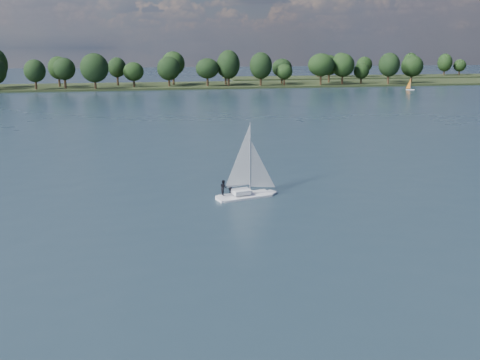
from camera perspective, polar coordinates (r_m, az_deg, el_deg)
name	(u,v)px	position (r m, az deg, el deg)	size (l,w,h in m)	color
ground	(146,121)	(123.29, -10.02, 6.17)	(700.00, 700.00, 0.00)	#233342
far_shore	(134,87)	(234.74, -11.26, 9.70)	(660.00, 40.00, 1.50)	black
far_shore_back	(416,77)	(327.14, 18.28, 10.40)	(220.00, 30.00, 1.40)	black
sailboat	(244,177)	(58.58, 0.46, 0.38)	(6.89, 3.42, 8.73)	silver
dinghy_orange	(410,87)	(224.59, 17.71, 9.44)	(3.35, 2.32, 4.98)	white
treeline	(144,68)	(230.51, -10.16, 11.70)	(562.24, 73.95, 18.06)	black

